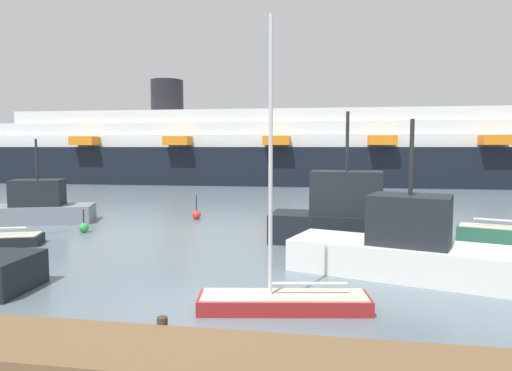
% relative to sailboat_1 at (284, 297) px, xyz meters
% --- Properties ---
extents(ground_plane, '(600.00, 600.00, 0.00)m').
position_rel_sailboat_1_xyz_m(ground_plane, '(-2.41, -0.00, -0.38)').
color(ground_plane, slate).
extents(dock_pier, '(19.72, 2.37, 0.80)m').
position_rel_sailboat_1_xyz_m(dock_pier, '(-2.41, -4.24, -0.05)').
color(dock_pier, brown).
rests_on(dock_pier, ground_plane).
extents(sailboat_1, '(4.96, 1.98, 8.17)m').
position_rel_sailboat_1_xyz_m(sailboat_1, '(0.00, 0.00, 0.00)').
color(sailboat_1, maroon).
rests_on(sailboat_1, ground_plane).
extents(fishing_boat_0, '(8.15, 3.07, 6.26)m').
position_rel_sailboat_1_xyz_m(fishing_boat_0, '(2.27, 9.39, 0.88)').
color(fishing_boat_0, black).
rests_on(fishing_boat_0, ground_plane).
extents(fishing_boat_1, '(7.44, 4.61, 5.09)m').
position_rel_sailboat_1_xyz_m(fishing_boat_1, '(-16.54, 12.44, 0.57)').
color(fishing_boat_1, gray).
rests_on(fishing_boat_1, ground_plane).
extents(fishing_boat_3, '(8.10, 4.83, 5.59)m').
position_rel_sailboat_1_xyz_m(fishing_boat_3, '(3.80, 4.29, 0.63)').
color(fishing_boat_3, white).
rests_on(fishing_boat_3, ground_plane).
extents(channel_buoy_1, '(0.56, 0.56, 1.55)m').
position_rel_sailboat_1_xyz_m(channel_buoy_1, '(-7.20, 15.35, -0.08)').
color(channel_buoy_1, red).
rests_on(channel_buoy_1, ground_plane).
extents(channel_buoy_2, '(0.52, 0.52, 1.26)m').
position_rel_sailboat_1_xyz_m(channel_buoy_2, '(-11.88, 9.99, -0.11)').
color(channel_buoy_2, green).
rests_on(channel_buoy_2, ground_plane).
extents(cruise_ship, '(83.80, 14.29, 13.29)m').
position_rel_sailboat_1_xyz_m(cruise_ship, '(-5.19, 45.47, 3.82)').
color(cruise_ship, black).
rests_on(cruise_ship, ground_plane).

